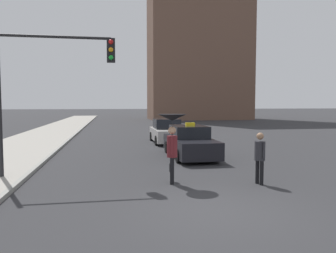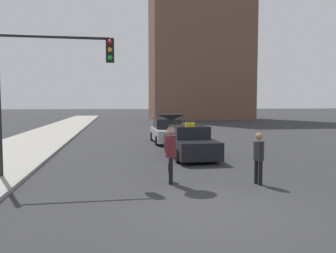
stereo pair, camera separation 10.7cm
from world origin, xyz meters
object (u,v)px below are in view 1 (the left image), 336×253
Objects in this scene: sedan_red at (167,132)px; pedestrian_man at (260,154)px; taxi at (190,143)px; traffic_light at (50,73)px; pedestrian_with_umbrella at (172,131)px.

sedan_red is 11.49m from pedestrian_man.
taxi is 5.85m from sedan_red.
taxi is 7.33m from traffic_light.
sedan_red is at bearing 4.67° from pedestrian_with_umbrella.
taxi reaches higher than sedan_red.
traffic_light reaches higher than taxi.
traffic_light is at bearing 32.56° from taxi.
sedan_red is at bearing 59.57° from traffic_light.
traffic_light is (-6.59, 1.96, 2.58)m from pedestrian_man.
taxi is 2.85× the size of pedestrian_man.
traffic_light is (-5.57, -9.48, 2.86)m from sedan_red.
taxi is 5.42m from pedestrian_with_umbrella.
sedan_red is 2.56× the size of pedestrian_man.
pedestrian_with_umbrella is 0.44× the size of traffic_light.
taxi is at bearing -6.22° from pedestrian_with_umbrella.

